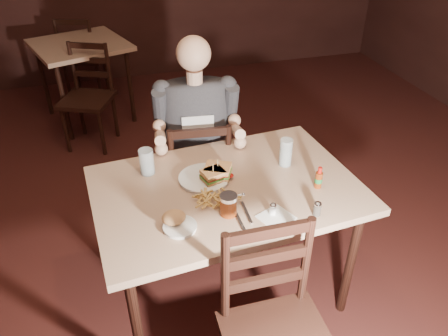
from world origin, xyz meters
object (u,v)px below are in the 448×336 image
object	(u,v)px
chair_far	(198,175)
glass_left	(147,162)
diner	(196,114)
syrup_dispenser	(228,205)
bg_chair_near	(87,99)
bg_chair_far	(84,57)
bg_table	(81,52)
glass_right	(286,152)
dinner_plate	(204,179)
hot_sauce	(319,177)
main_table	(227,198)
side_plate	(180,227)

from	to	relation	value
chair_far	glass_left	xyz separation A→B (m)	(-0.35, -0.37, 0.40)
diner	syrup_dispenser	xyz separation A→B (m)	(-0.03, -0.76, -0.08)
bg_chair_near	glass_left	xyz separation A→B (m)	(0.32, -1.76, 0.40)
bg_chair_far	glass_left	bearing A→B (deg)	112.68
bg_table	glass_right	bearing A→B (deg)	-66.93
dinner_plate	glass_right	size ratio (longest dim) A/B	1.65
glass_left	hot_sauce	size ratio (longest dim) A/B	1.18
glass_right	chair_far	bearing A→B (deg)	126.87
hot_sauce	glass_left	bearing A→B (deg)	155.67
main_table	bg_chair_far	distance (m)	3.18
glass_left	syrup_dispenser	size ratio (longest dim) A/B	1.31
bg_chair_near	glass_left	distance (m)	1.84
glass_left	syrup_dispenser	distance (m)	0.53
side_plate	main_table	bearing A→B (deg)	40.13
dinner_plate	hot_sauce	bearing A→B (deg)	-22.07
glass_right	side_plate	bearing A→B (deg)	-151.50
diner	glass_left	world-z (taller)	diner
glass_left	side_plate	bearing A→B (deg)	-80.84
syrup_dispenser	chair_far	bearing A→B (deg)	82.79
chair_far	glass_left	size ratio (longest dim) A/B	6.41
main_table	side_plate	world-z (taller)	side_plate
dinner_plate	glass_right	xyz separation A→B (m)	(0.45, 0.02, 0.07)
chair_far	syrup_dispenser	bearing A→B (deg)	94.15
bg_chair_near	glass_left	bearing A→B (deg)	-55.28
chair_far	hot_sauce	world-z (taller)	same
chair_far	bg_chair_far	size ratio (longest dim) A/B	0.99
bg_chair_far	glass_left	world-z (taller)	glass_left
chair_far	glass_right	xyz separation A→B (m)	(0.37, -0.49, 0.40)
diner	glass_left	distance (m)	0.48
bg_chair_near	diner	distance (m)	1.65
main_table	chair_far	bearing A→B (deg)	91.42
main_table	chair_far	distance (m)	0.65
main_table	hot_sauce	bearing A→B (deg)	-16.48
chair_far	dinner_plate	world-z (taller)	chair_far
bg_table	chair_far	xyz separation A→B (m)	(0.67, -1.94, -0.24)
diner	dinner_plate	world-z (taller)	diner
diner	glass_left	xyz separation A→B (m)	(-0.34, -0.33, -0.07)
dinner_plate	hot_sauce	distance (m)	0.57
main_table	diner	bearing A→B (deg)	92.10
main_table	glass_right	world-z (taller)	glass_right
main_table	glass_right	size ratio (longest dim) A/B	9.02
chair_far	dinner_plate	distance (m)	0.62
chair_far	diner	bearing A→B (deg)	90.00
glass_left	bg_chair_near	bearing A→B (deg)	100.33
main_table	glass_left	xyz separation A→B (m)	(-0.36, 0.23, 0.14)
glass_left	bg_chair_far	bearing A→B (deg)	96.41
bg_chair_near	side_plate	world-z (taller)	bg_chair_near
main_table	dinner_plate	distance (m)	0.15
bg_chair_far	glass_right	bearing A→B (deg)	125.44
diner	chair_far	bearing A→B (deg)	90.00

